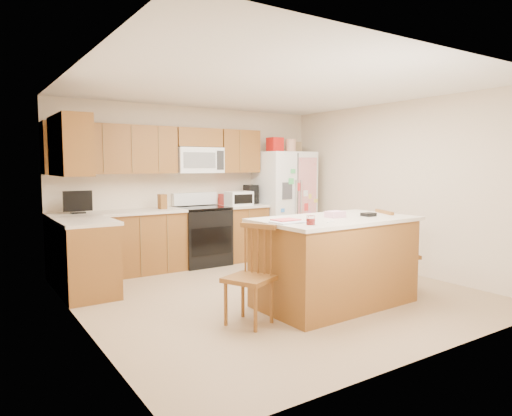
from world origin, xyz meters
TOP-DOWN VIEW (x-y plane):
  - ground at (0.00, 0.00)m, footprint 4.50×4.50m
  - room_shell at (0.00, 0.00)m, footprint 4.60×4.60m
  - cabinetry at (-0.98, 1.79)m, footprint 3.36×1.56m
  - stove at (0.00, 1.94)m, footprint 0.76×0.65m
  - refrigerator at (1.57, 1.87)m, footprint 0.90×0.79m
  - island at (0.31, -0.76)m, footprint 1.84×1.11m
  - windsor_chair_left at (-0.83, -0.77)m, footprint 0.55×0.56m
  - windsor_chair_back at (0.28, -0.18)m, footprint 0.52×0.51m
  - windsor_chair_right at (1.25, -0.82)m, footprint 0.56×0.57m

SIDE VIEW (x-z plane):
  - ground at x=0.00m, z-range 0.00..0.00m
  - windsor_chair_back at x=0.28m, z-range -0.03..0.91m
  - windsor_chair_left at x=-0.83m, z-range -0.03..0.96m
  - stove at x=0.00m, z-range -0.09..1.04m
  - windsor_chair_right at x=1.25m, z-range -0.03..1.00m
  - island at x=0.31m, z-range -0.04..1.04m
  - cabinetry at x=-0.98m, z-range -0.16..1.99m
  - refrigerator at x=1.57m, z-range -0.10..1.94m
  - room_shell at x=0.00m, z-range 0.18..2.70m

